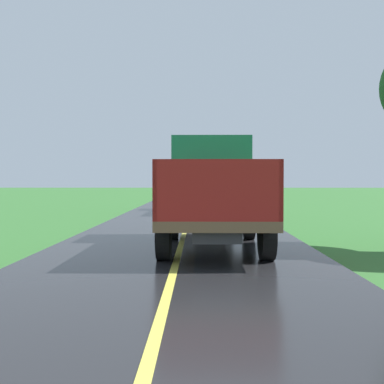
{
  "coord_description": "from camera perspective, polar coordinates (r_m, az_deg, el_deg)",
  "views": [
    {
      "loc": [
        0.46,
        -0.38,
        1.72
      ],
      "look_at": [
        0.27,
        11.6,
        1.4
      ],
      "focal_mm": 43.38,
      "sensor_mm": 36.0,
      "label": 1
    }
  ],
  "objects": [
    {
      "name": "banana_truck_near",
      "position": [
        11.85,
        2.53,
        0.29
      ],
      "size": [
        2.38,
        5.82,
        2.8
      ],
      "color": "#2D2D30",
      "rests_on": "road_surface"
    },
    {
      "name": "banana_truck_far",
      "position": [
        24.3,
        1.7,
        0.94
      ],
      "size": [
        2.38,
        5.81,
        2.8
      ],
      "color": "#2D2D30",
      "rests_on": "road_surface"
    }
  ]
}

